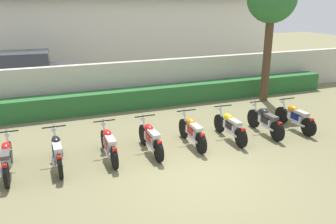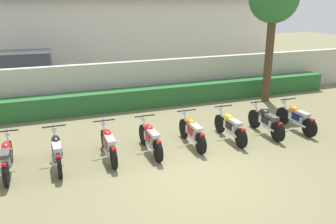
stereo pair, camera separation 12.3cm
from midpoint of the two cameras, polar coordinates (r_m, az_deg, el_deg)
name	(u,v)px [view 2 (the right image)]	position (r m, az deg, el deg)	size (l,w,h in m)	color
ground	(199,176)	(8.81, 5.36, -10.17)	(60.00, 60.00, 0.00)	olive
compound_wall	(128,83)	(14.46, -6.16, 4.70)	(22.42, 0.30, 1.72)	#BCB7A8
hedge_row	(133,99)	(13.93, -5.36, 2.18)	(17.94, 0.70, 0.77)	#28602D
parked_car	(24,73)	(17.15, -21.93, 5.85)	(4.63, 2.37, 1.89)	#9EA3A8
tree_near_inspector	(274,1)	(15.00, 16.91, 16.77)	(1.95, 1.95, 5.12)	#4C3823
motorcycle_in_row_0	(7,157)	(9.52, -24.18, -6.60)	(0.60, 1.93, 0.95)	black
motorcycle_in_row_1	(57,150)	(9.44, -17.12, -5.94)	(0.60, 1.87, 0.96)	black
motorcycle_in_row_2	(108,143)	(9.60, -9.22, -4.99)	(0.60, 1.86, 0.95)	black
motorcycle_in_row_3	(150,138)	(9.84, -2.52, -4.14)	(0.60, 1.86, 0.96)	black
motorcycle_in_row_4	(192,131)	(10.33, 4.24, -3.08)	(0.60, 1.84, 0.96)	black
motorcycle_in_row_5	(230,126)	(10.89, 10.31, -2.23)	(0.60, 1.90, 0.95)	black
motorcycle_in_row_6	(266,121)	(11.56, 15.79, -1.38)	(0.60, 1.88, 0.97)	black
motorcycle_in_row_7	(296,117)	(12.23, 20.21, -0.81)	(0.60, 1.87, 0.95)	black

